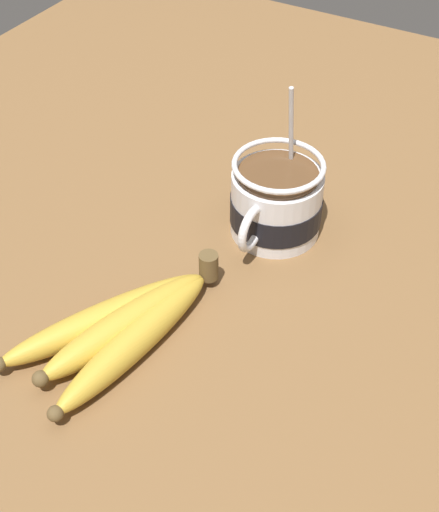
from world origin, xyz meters
The scene contains 3 objects.
table centered at (0.00, 0.00, 1.32)cm, with size 121.49×121.49×2.64cm.
coffee_mug centered at (-4.63, -0.09, 6.62)cm, with size 13.50×10.15×17.13cm.
banana_bunch centered at (16.88, -5.40, 4.30)cm, with size 23.02×13.41×4.08cm.
Camera 1 is at (51.59, 24.85, 55.02)cm, focal length 50.00 mm.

